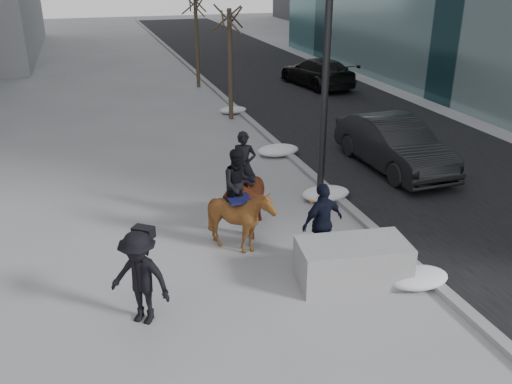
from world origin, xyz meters
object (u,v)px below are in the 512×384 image
object	(u,v)px
planter	(352,262)
car_near	(394,144)
mounted_left	(246,194)
mounted_right	(240,212)

from	to	relation	value
planter	car_near	size ratio (longest dim) A/B	0.45
mounted_left	planter	bearing A→B (deg)	-65.74
car_near	mounted_right	world-z (taller)	mounted_right
planter	mounted_right	distance (m)	2.65
mounted_left	mounted_right	bearing A→B (deg)	-112.30
planter	mounted_left	world-z (taller)	mounted_left
car_near	mounted_right	bearing A→B (deg)	-150.38
car_near	mounted_left	size ratio (longest dim) A/B	2.03
mounted_left	mounted_right	world-z (taller)	mounted_left
mounted_right	planter	bearing A→B (deg)	-47.96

